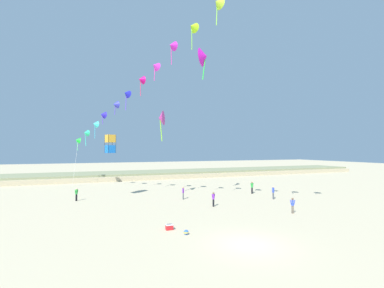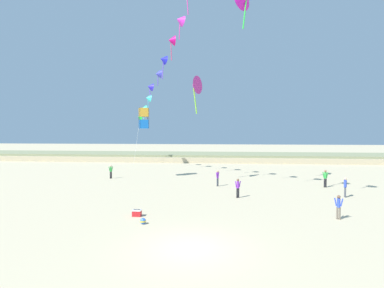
{
  "view_description": "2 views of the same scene",
  "coord_description": "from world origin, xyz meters",
  "views": [
    {
      "loc": [
        -9.81,
        -14.7,
        6.33
      ],
      "look_at": [
        0.63,
        12.25,
        7.01
      ],
      "focal_mm": 24.0,
      "sensor_mm": 36.0,
      "label": 1
    },
    {
      "loc": [
        1.45,
        -13.94,
        5.54
      ],
      "look_at": [
        -0.9,
        9.71,
        4.58
      ],
      "focal_mm": 28.0,
      "sensor_mm": 36.0,
      "label": 2
    }
  ],
  "objects": [
    {
      "name": "person_far_left",
      "position": [
        11.78,
        16.92,
        1.02
      ],
      "size": [
        0.62,
        0.24,
        1.76
      ],
      "color": "black",
      "rests_on": "ground"
    },
    {
      "name": "person_mid_center",
      "position": [
        8.84,
        5.63,
        0.89
      ],
      "size": [
        0.53,
        0.27,
        1.54
      ],
      "color": "#726656",
      "rests_on": "ground"
    },
    {
      "name": "person_near_left",
      "position": [
        -11.66,
        20.33,
        0.94
      ],
      "size": [
        0.44,
        0.48,
        1.62
      ],
      "color": "black",
      "rests_on": "ground"
    },
    {
      "name": "person_near_right",
      "position": [
        1.05,
        16.49,
        0.94
      ],
      "size": [
        0.35,
        0.54,
        1.63
      ],
      "color": "#474C56",
      "rests_on": "ground"
    },
    {
      "name": "beach_cooler",
      "position": [
        -4.08,
        5.07,
        0.21
      ],
      "size": [
        0.58,
        0.41,
        0.46
      ],
      "color": "red",
      "rests_on": "ground"
    },
    {
      "name": "large_kite_low_lead",
      "position": [
        -1.41,
        18.29,
        10.54
      ],
      "size": [
        1.51,
        2.08,
        4.05
      ],
      "color": "#CE3192"
    },
    {
      "name": "ground_plane",
      "position": [
        0.0,
        0.0,
        0.0
      ],
      "size": [
        240.0,
        240.0,
        0.0
      ],
      "primitive_type": "plane",
      "color": "beige"
    },
    {
      "name": "large_kite_high_solo",
      "position": [
        3.6,
        15.64,
        18.51
      ],
      "size": [
        2.38,
        2.47,
        4.26
      ],
      "color": "#D618B6"
    },
    {
      "name": "kite_banner_string",
      "position": [
        -3.51,
        17.28,
        16.15
      ],
      "size": [
        18.96,
        38.01,
        25.28
      ],
      "color": "#19EF2C"
    },
    {
      "name": "person_far_center",
      "position": [
        2.82,
        11.28,
        0.93
      ],
      "size": [
        0.54,
        0.33,
        1.61
      ],
      "color": "black",
      "rests_on": "ground"
    },
    {
      "name": "person_far_right",
      "position": [
        11.89,
        12.37,
        0.98
      ],
      "size": [
        0.23,
        0.59,
        1.69
      ],
      "color": "#474C56",
      "rests_on": "ground"
    },
    {
      "name": "large_kite_mid_trail",
      "position": [
        -7.68,
        20.53,
        7.14
      ],
      "size": [
        1.4,
        1.4,
        2.39
      ],
      "color": "blue"
    },
    {
      "name": "dune_ridge",
      "position": [
        0.0,
        44.67,
        0.66
      ],
      "size": [
        120.0,
        12.23,
        1.33
      ],
      "color": "#BFAE8B",
      "rests_on": "ground"
    },
    {
      "name": "beach_ball",
      "position": [
        -3.25,
        3.47,
        0.18
      ],
      "size": [
        0.36,
        0.36,
        0.36
      ],
      "color": "blue",
      "rests_on": "ground"
    }
  ]
}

